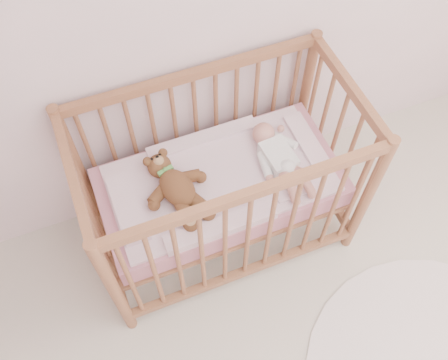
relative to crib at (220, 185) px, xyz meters
name	(u,v)px	position (x,y,z in m)	size (l,w,h in m)	color
crib	(220,185)	(0.00, 0.00, 0.00)	(1.36, 0.76, 1.00)	#9F6443
mattress	(220,186)	(0.00, 0.00, -0.01)	(1.22, 0.62, 0.13)	pink
blanket	(220,179)	(0.00, 0.00, 0.06)	(1.10, 0.58, 0.06)	#E69EB7
baby	(279,155)	(0.31, -0.02, 0.14)	(0.25, 0.52, 0.13)	white
teddy_bear	(177,187)	(-0.23, -0.02, 0.15)	(0.34, 0.48, 0.13)	brown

